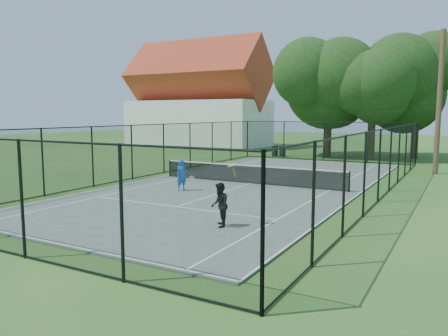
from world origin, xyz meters
The scene contains 13 objects.
ground centered at (0.00, 0.00, 0.00)m, with size 120.00×120.00×0.00m, color #235B1F.
tennis_court centered at (0.00, 0.00, 0.03)m, with size 11.00×24.00×0.06m, color #51605A.
tennis_net centered at (0.00, 0.00, 0.58)m, with size 10.08×0.08×0.95m.
fence centered at (0.00, 0.00, 1.50)m, with size 13.10×26.10×3.00m.
tree_near_left centered at (-0.63, 16.34, 5.85)m, with size 7.29×7.29×9.51m.
tree_near_mid centered at (3.09, 15.13, 4.68)m, with size 5.81×5.81×7.60m.
tree_near_right centered at (5.88, 18.24, 5.84)m, with size 6.66×6.66×9.18m.
building centered at (-17.00, 22.00, 4.93)m, with size 15.30×8.15×11.87m.
trash_bin_left centered at (-4.64, 14.53, 0.45)m, with size 0.58×0.58×0.88m.
trash_bin_right centered at (-3.93, 14.46, 0.47)m, with size 0.58×0.58×0.92m.
utility_pole centered at (8.00, 9.00, 4.29)m, with size 1.40×0.30×8.45m.
player_blue centered at (-1.88, -3.35, 0.78)m, with size 0.85×0.62×1.45m.
player_black centered at (2.88, -8.15, 0.77)m, with size 0.88×0.92×2.51m.
Camera 1 is at (9.53, -19.83, 3.61)m, focal length 35.00 mm.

